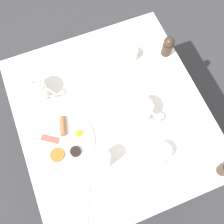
% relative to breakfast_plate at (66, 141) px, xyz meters
% --- Properties ---
extents(ground_plane, '(8.00, 8.00, 0.00)m').
position_rel_breakfast_plate_xyz_m(ground_plane, '(-0.24, -0.05, -0.71)').
color(ground_plane, '#333338').
extents(table, '(0.87, 0.96, 0.70)m').
position_rel_breakfast_plate_xyz_m(table, '(-0.24, -0.05, -0.08)').
color(table, silver).
rests_on(table, ground_plane).
extents(breakfast_plate, '(0.27, 0.27, 0.04)m').
position_rel_breakfast_plate_xyz_m(breakfast_plate, '(0.00, 0.00, 0.00)').
color(breakfast_plate, white).
rests_on(breakfast_plate, table).
extents(teapot_near, '(0.14, 0.16, 0.13)m').
position_rel_breakfast_plate_xyz_m(teapot_near, '(-0.36, 0.00, 0.05)').
color(teapot_near, white).
rests_on(teapot_near, table).
extents(teapot_far, '(0.17, 0.13, 0.13)m').
position_rel_breakfast_plate_xyz_m(teapot_far, '(0.05, -0.27, 0.05)').
color(teapot_far, white).
rests_on(teapot_far, table).
extents(teacup_with_saucer_left, '(0.13, 0.13, 0.06)m').
position_rel_breakfast_plate_xyz_m(teacup_with_saucer_left, '(-0.37, 0.21, 0.02)').
color(teacup_with_saucer_left, white).
rests_on(teacup_with_saucer_left, table).
extents(water_glass_tall, '(0.07, 0.07, 0.11)m').
position_rel_breakfast_plate_xyz_m(water_glass_tall, '(-0.12, 0.15, 0.05)').
color(water_glass_tall, white).
rests_on(water_glass_tall, table).
extents(creamer_jug, '(0.09, 0.07, 0.06)m').
position_rel_breakfast_plate_xyz_m(creamer_jug, '(-0.45, -0.30, 0.02)').
color(creamer_jug, white).
rests_on(creamer_jug, table).
extents(salt_grinder, '(0.05, 0.05, 0.12)m').
position_rel_breakfast_plate_xyz_m(salt_grinder, '(-0.62, -0.26, 0.05)').
color(salt_grinder, '#38281E').
rests_on(salt_grinder, table).
extents(napkin_folded, '(0.18, 0.20, 0.01)m').
position_rel_breakfast_plate_xyz_m(napkin_folded, '(0.06, 0.28, -0.01)').
color(napkin_folded, white).
rests_on(napkin_folded, table).
extents(fork_by_plate, '(0.11, 0.16, 0.00)m').
position_rel_breakfast_plate_xyz_m(fork_by_plate, '(-0.53, -0.16, -0.01)').
color(fork_by_plate, silver).
rests_on(fork_by_plate, table).
extents(knife_by_plate, '(0.18, 0.14, 0.00)m').
position_rel_breakfast_plate_xyz_m(knife_by_plate, '(-0.24, -0.27, -0.01)').
color(knife_by_plate, silver).
rests_on(knife_by_plate, table).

